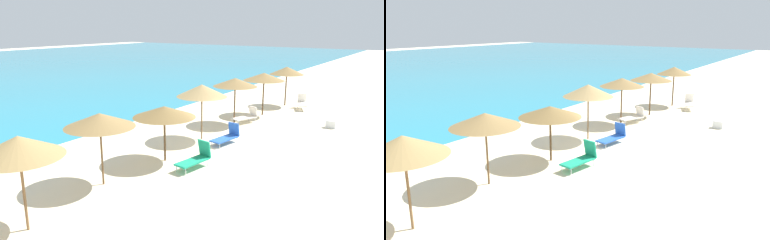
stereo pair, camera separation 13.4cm
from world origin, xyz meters
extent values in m
plane|color=beige|center=(0.00, 0.00, 0.00)|extent=(160.00, 160.00, 0.00)
cylinder|color=brown|center=(-8.47, 1.95, 1.18)|extent=(0.08, 0.08, 2.35)
cone|color=#9E7F4C|center=(-8.47, 1.95, 2.49)|extent=(2.44, 2.44, 0.58)
cylinder|color=brown|center=(-5.07, 2.51, 1.16)|extent=(0.07, 0.07, 2.32)
cone|color=olive|center=(-5.07, 2.51, 2.42)|extent=(2.51, 2.51, 0.49)
cylinder|color=brown|center=(-1.86, 2.16, 1.03)|extent=(0.09, 0.09, 2.07)
cone|color=olive|center=(-1.86, 2.16, 2.15)|extent=(2.64, 2.64, 0.46)
cylinder|color=brown|center=(1.65, 2.54, 1.17)|extent=(0.07, 0.07, 2.34)
cone|color=tan|center=(1.65, 2.54, 2.49)|extent=(2.53, 2.53, 0.60)
cylinder|color=brown|center=(5.28, 2.58, 1.18)|extent=(0.08, 0.08, 2.36)
cone|color=olive|center=(5.28, 2.58, 2.45)|extent=(2.54, 2.54, 0.48)
cylinder|color=brown|center=(8.28, 2.10, 1.19)|extent=(0.09, 0.09, 2.37)
cone|color=olive|center=(8.28, 2.10, 2.46)|extent=(2.60, 2.60, 0.48)
cylinder|color=brown|center=(11.91, 1.95, 1.19)|extent=(0.09, 0.09, 2.38)
cone|color=olive|center=(11.91, 1.95, 2.50)|extent=(2.38, 2.38, 0.54)
cube|color=#199972|center=(-2.03, 0.63, 0.32)|extent=(1.63, 0.82, 0.07)
cube|color=#199972|center=(-1.30, 0.52, 0.69)|extent=(0.29, 0.62, 0.73)
cylinder|color=silver|center=(-2.65, 0.98, 0.14)|extent=(0.04, 0.04, 0.29)
cylinder|color=silver|center=(-2.72, 0.48, 0.14)|extent=(0.04, 0.04, 0.29)
cylinder|color=silver|center=(-1.34, 0.79, 0.14)|extent=(0.04, 0.04, 0.29)
cylinder|color=silver|center=(-1.42, 0.28, 0.14)|extent=(0.04, 0.04, 0.29)
cube|color=white|center=(11.22, 0.47, 0.37)|extent=(1.54, 1.06, 0.07)
cube|color=white|center=(11.85, 0.72, 0.70)|extent=(0.43, 0.61, 0.66)
cylinder|color=silver|center=(10.57, 0.46, 0.17)|extent=(0.04, 0.04, 0.34)
cylinder|color=silver|center=(10.75, 0.02, 0.17)|extent=(0.04, 0.04, 0.34)
cylinder|color=silver|center=(11.70, 0.92, 0.17)|extent=(0.04, 0.04, 0.34)
cylinder|color=silver|center=(11.88, 0.48, 0.17)|extent=(0.04, 0.04, 0.34)
cube|color=blue|center=(1.52, 1.15, 0.28)|extent=(1.67, 0.86, 0.07)
cube|color=blue|center=(2.27, 1.03, 0.61)|extent=(0.25, 0.63, 0.66)
cylinder|color=silver|center=(0.89, 1.51, 0.12)|extent=(0.04, 0.04, 0.24)
cylinder|color=silver|center=(0.81, 0.99, 0.12)|extent=(0.04, 0.04, 0.24)
cylinder|color=silver|center=(2.23, 1.30, 0.12)|extent=(0.04, 0.04, 0.24)
cylinder|color=silver|center=(2.15, 0.78, 0.12)|extent=(0.04, 0.04, 0.24)
cube|color=white|center=(5.63, 2.12, 0.33)|extent=(1.65, 1.12, 0.07)
cube|color=white|center=(6.31, 1.86, 0.64)|extent=(0.41, 0.64, 0.61)
cylinder|color=silver|center=(5.12, 2.60, 0.15)|extent=(0.04, 0.04, 0.30)
cylinder|color=silver|center=(4.93, 2.12, 0.15)|extent=(0.04, 0.04, 0.30)
cylinder|color=silver|center=(6.34, 2.13, 0.15)|extent=(0.04, 0.04, 0.30)
cylinder|color=silver|center=(6.15, 1.64, 0.15)|extent=(0.04, 0.04, 0.30)
cube|color=white|center=(7.51, -2.40, 0.21)|extent=(0.37, 0.56, 0.42)
camera|label=1|loc=(-13.84, -7.26, 5.67)|focal=35.16mm
camera|label=2|loc=(-13.76, -7.37, 5.67)|focal=35.16mm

